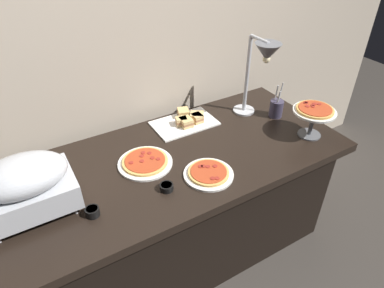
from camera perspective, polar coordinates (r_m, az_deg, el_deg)
The scene contains 12 objects.
ground_plane at distance 2.38m, azimuth -2.17°, elevation -16.81°, with size 8.00×8.00×0.00m, color #38332D.
back_wall at distance 2.03m, azimuth -10.04°, elevation 15.42°, with size 4.40×0.04×2.40m, color #B7A893.
buffet_table at distance 2.08m, azimuth -2.41°, elevation -10.35°, with size 1.90×0.84×0.76m.
chafing_dish at distance 1.60m, azimuth -26.21°, elevation -6.16°, with size 0.39×0.28×0.28m.
heat_lamp at distance 2.01m, azimuth 11.82°, elevation 13.66°, with size 0.15×0.29×0.51m.
pizza_plate_front at distance 1.79m, azimuth -7.88°, elevation -3.03°, with size 0.29×0.29×0.03m.
pizza_plate_center at distance 1.71m, azimuth 2.80°, elevation -4.96°, with size 0.25×0.25×0.03m.
pizza_plate_raised_stand at distance 2.04m, azimuth 19.83°, elevation 4.88°, with size 0.24×0.24×0.19m.
sandwich_platter at distance 2.10m, azimuth -0.84°, elevation 4.01°, with size 0.38×0.24×0.06m.
sauce_cup_near at distance 1.57m, azimuth -16.39°, elevation -10.83°, with size 0.06×0.06×0.04m.
sauce_cup_far at distance 1.63m, azimuth -4.30°, elevation -7.19°, with size 0.07×0.07×0.03m.
utensil_holder at distance 2.22m, azimuth 13.98°, elevation 5.86°, with size 0.08×0.08×0.23m.
Camera 1 is at (-0.66, -1.29, 1.89)m, focal length 31.73 mm.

